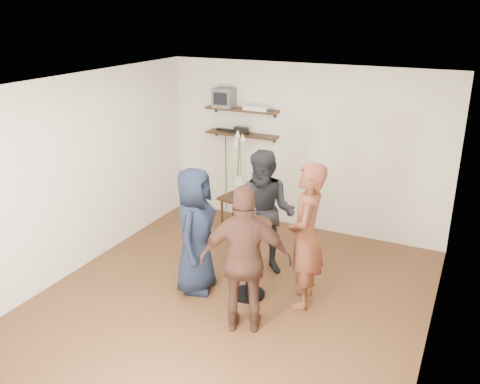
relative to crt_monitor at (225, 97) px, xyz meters
The scene contains 18 objects.
room 2.80m from the crt_monitor, 61.19° to the right, with size 4.58×5.08×2.68m.
shelf_upper 0.35m from the crt_monitor, ahead, with size 1.20×0.25×0.04m, color black.
shelf_lower 0.64m from the crt_monitor, ahead, with size 1.20×0.25×0.04m, color black.
crt_monitor is the anchor object (origin of this frame).
dvd_deck 0.59m from the crt_monitor, ahead, with size 0.40×0.24×0.06m, color silver.
radio 0.58m from the crt_monitor, ahead, with size 0.22×0.10×0.10m, color black.
power_strip 0.54m from the crt_monitor, 117.17° to the left, with size 0.30×0.05×0.03m, color black.
side_table 1.69m from the crt_monitor, 45.95° to the right, with size 0.60×0.60×0.60m.
vase_lilies 1.31m from the crt_monitor, 46.07° to the right, with size 0.20×0.21×1.09m.
drinks_table 2.96m from the crt_monitor, 56.43° to the right, with size 0.54×0.54×0.98m.
wine_glass_fl 2.77m from the crt_monitor, 58.01° to the right, with size 0.06×0.06×0.18m.
wine_glass_fr 2.82m from the crt_monitor, 55.57° to the right, with size 0.07×0.07×0.20m.
wine_glass_bl 2.71m from the crt_monitor, 55.89° to the right, with size 0.06×0.06×0.19m.
wine_glass_br 2.76m from the crt_monitor, 55.86° to the right, with size 0.07×0.07×0.20m.
person_plaid 3.14m from the crt_monitor, 44.02° to the right, with size 0.64×0.42×1.77m, color red.
person_dark 2.35m from the crt_monitor, 47.71° to the right, with size 0.82×0.64×1.68m, color black.
person_navy 2.72m from the crt_monitor, 71.33° to the right, with size 0.79×0.51×1.61m, color black.
person_brown 3.48m from the crt_monitor, 58.84° to the right, with size 0.99×0.41×1.68m, color #47281E.
Camera 1 is at (2.44, -4.79, 3.40)m, focal length 38.00 mm.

